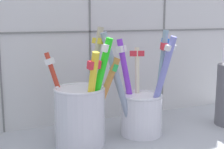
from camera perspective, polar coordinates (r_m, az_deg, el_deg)
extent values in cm
cube|color=#9EA3A8|center=(52.85, 0.32, -12.74)|extent=(64.00, 22.00, 2.00)
cube|color=silver|center=(59.84, -4.39, 11.04)|extent=(64.00, 2.00, 45.00)
cube|color=gray|center=(58.80, -4.03, 11.06)|extent=(0.30, 0.20, 45.00)
cube|color=gray|center=(65.90, 9.44, 10.86)|extent=(0.30, 0.20, 45.00)
cube|color=gray|center=(58.85, -3.99, 7.73)|extent=(64.00, 0.20, 0.30)
cylinder|color=silver|center=(49.80, -5.79, -7.58)|extent=(7.80, 7.80, 8.88)
torus|color=silver|center=(48.63, -5.88, -2.59)|extent=(7.91, 7.91, 0.50)
cylinder|color=#22ED1D|center=(47.53, -2.86, -3.25)|extent=(4.78, 4.11, 16.59)
cube|color=white|center=(45.93, -0.93, 4.87)|extent=(2.26, 2.47, 1.22)
cylinder|color=yellow|center=(47.03, -3.94, -4.59)|extent=(2.27, 4.04, 14.64)
cube|color=#E5333F|center=(45.19, -3.24, 1.76)|extent=(2.19, 1.65, 1.32)
cylinder|color=#D5873F|center=(49.45, -1.90, -4.65)|extent=(6.18, 2.07, 13.43)
cube|color=green|center=(48.79, 0.23, 1.27)|extent=(1.37, 2.42, 1.25)
cylinder|color=red|center=(50.55, -9.16, -3.98)|extent=(4.66, 3.39, 14.09)
cube|color=white|center=(50.05, -11.16, 2.33)|extent=(1.99, 2.29, 1.11)
cylinder|color=#BEB790|center=(49.84, -3.56, -1.77)|extent=(4.48, 2.03, 17.94)
cube|color=yellow|center=(49.60, -2.45, 6.05)|extent=(1.49, 2.61, 1.00)
cylinder|color=white|center=(54.23, 5.31, -7.25)|extent=(6.99, 6.99, 6.76)
torus|color=silver|center=(53.31, 5.37, -3.78)|extent=(7.14, 7.14, 0.50)
cylinder|color=#8C3ADE|center=(54.13, 2.89, -1.96)|extent=(3.47, 3.99, 15.83)
cube|color=white|center=(53.70, 1.74, 4.59)|extent=(2.41, 2.22, 1.27)
cylinder|color=#909EB3|center=(49.85, 1.51, -2.19)|extent=(6.36, 1.18, 17.33)
cube|color=white|center=(47.95, -0.89, 6.20)|extent=(0.90, 2.23, 1.03)
cylinder|color=#8285D8|center=(51.68, 8.54, -2.22)|extent=(3.46, 5.47, 16.65)
cube|color=white|center=(49.82, 10.47, 4.80)|extent=(2.53, 1.91, 1.01)
cylinder|color=#F4AFC4|center=(54.65, 8.63, -1.49)|extent=(2.74, 1.35, 16.56)
cube|color=blue|center=(53.93, 9.61, 5.85)|extent=(1.36, 2.15, 1.21)
cylinder|color=#F6EEC3|center=(54.98, 4.54, -2.55)|extent=(1.54, 2.48, 14.27)
cube|color=#E5333F|center=(54.57, 4.53, 3.79)|extent=(2.58, 1.58, 1.03)
cylinder|color=#83A5B3|center=(51.90, 8.60, -1.65)|extent=(2.56, 1.77, 17.37)
cube|color=#E5333F|center=(51.09, 9.34, 5.01)|extent=(1.68, 2.23, 1.18)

